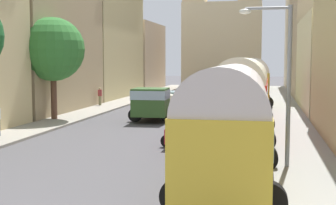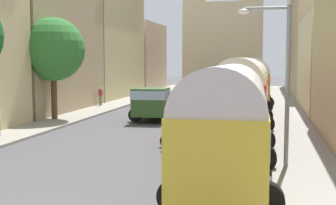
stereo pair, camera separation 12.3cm
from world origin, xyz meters
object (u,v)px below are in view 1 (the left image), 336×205
streetlamp_near (281,71)px  cargo_truck_0 (155,102)px  parked_bus_3 (253,79)px  car_1 (198,89)px  parked_bus_1 (243,95)px  car_2 (190,128)px  parked_bus_0 (229,122)px  car_4 (230,91)px  car_0 (175,100)px  car_3 (216,104)px  parked_bus_2 (249,86)px  pedestrian_0 (100,96)px

streetlamp_near → cargo_truck_0: bearing=121.0°
parked_bus_3 → car_1: 11.33m
parked_bus_1 → car_2: size_ratio=2.04×
parked_bus_0 → parked_bus_1: (0.00, 9.00, 0.16)m
streetlamp_near → car_4: bearing=97.4°
car_0 → parked_bus_1: bearing=-66.3°
cargo_truck_0 → car_3: (3.65, 4.21, -0.39)m
parked_bus_1 → car_4: 25.57m
parked_bus_3 → car_3: parked_bus_3 is taller
car_0 → car_3: (3.70, -2.94, 0.04)m
parked_bus_3 → car_2: bearing=-97.2°
parked_bus_0 → car_1: bearing=99.6°
parked_bus_1 → parked_bus_0: bearing=-90.0°
car_2 → streetlamp_near: 6.82m
parked_bus_2 → pedestrian_0: parked_bus_2 is taller
parked_bus_0 → car_4: parked_bus_0 is taller
car_1 → pedestrian_0: size_ratio=2.51×
parked_bus_2 → cargo_truck_0: 6.56m
car_2 → streetlamp_near: size_ratio=0.69×
streetlamp_near → car_3: bearing=103.4°
cargo_truck_0 → car_1: cargo_truck_0 is taller
car_0 → car_4: (3.68, 11.40, 0.04)m
parked_bus_1 → parked_bus_3: (-0.00, 18.00, -0.00)m
parked_bus_0 → cargo_truck_0: (-6.11, 15.85, -0.97)m
parked_bus_3 → car_4: size_ratio=2.05×
cargo_truck_0 → streetlamp_near: size_ratio=1.24×
parked_bus_2 → pedestrian_0: 13.70m
cargo_truck_0 → car_1: (-0.06, 20.53, -0.37)m
car_1 → parked_bus_1: bearing=-77.3°
parked_bus_1 → parked_bus_3: parked_bus_3 is taller
cargo_truck_0 → streetlamp_near: bearing=-59.0°
cargo_truck_0 → car_2: (3.66, -8.17, -0.41)m
parked_bus_2 → streetlamp_near: bearing=-83.8°
car_0 → streetlamp_near: 21.64m
parked_bus_3 → cargo_truck_0: (-6.11, -11.15, -1.13)m
car_0 → streetlamp_near: streetlamp_near is taller
car_2 → car_3: 12.38m
parked_bus_1 → streetlamp_near: (1.62, -5.98, 1.33)m
car_2 → pedestrian_0: (-10.24, 15.33, 0.20)m
cargo_truck_0 → car_0: (-0.04, 7.15, -0.44)m
parked_bus_0 → cargo_truck_0: parked_bus_0 is taller
car_3 → streetlamp_near: size_ratio=0.72×
pedestrian_0 → parked_bus_1: bearing=-47.8°
car_1 → pedestrian_0: 14.88m
cargo_truck_0 → car_4: 18.91m
parked_bus_2 → pedestrian_0: bearing=158.5°
car_0 → pedestrian_0: 6.54m
parked_bus_3 → car_0: bearing=-147.0°
car_2 → car_0: bearing=103.6°
parked_bus_1 → cargo_truck_0: size_ratio=1.14×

